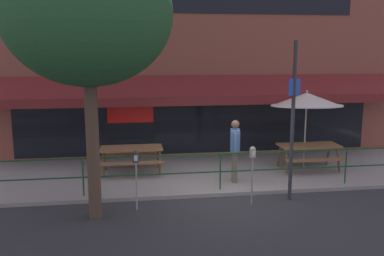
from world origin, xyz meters
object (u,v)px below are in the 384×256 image
(picnic_table_centre, at_px, (309,150))
(patio_umbrella_centre, at_px, (307,100))
(parking_meter_near, at_px, (136,162))
(pedestrian_walking, at_px, (235,148))
(street_sign_pole, at_px, (293,120))
(street_tree_curbside, at_px, (92,4))
(parking_meter_far, at_px, (253,158))
(picnic_table_left, at_px, (131,153))

(picnic_table_centre, relative_size, patio_umbrella_centre, 0.76)
(patio_umbrella_centre, relative_size, parking_meter_near, 1.67)
(pedestrian_walking, xyz_separation_m, street_sign_pole, (1.07, -1.35, 0.94))
(picnic_table_centre, bearing_deg, street_sign_pole, -122.81)
(picnic_table_centre, xyz_separation_m, street_tree_curbside, (-6.01, -2.74, 3.87))
(pedestrian_walking, distance_m, street_sign_pole, 1.96)
(picnic_table_centre, relative_size, parking_meter_far, 1.27)
(picnic_table_left, height_order, patio_umbrella_centre, patio_umbrella_centre)
(street_tree_curbside, bearing_deg, parking_meter_near, 24.04)
(picnic_table_left, relative_size, street_sign_pole, 0.46)
(parking_meter_far, height_order, street_tree_curbside, street_tree_curbside)
(patio_umbrella_centre, bearing_deg, picnic_table_left, 178.96)
(picnic_table_centre, distance_m, street_sign_pole, 2.95)
(patio_umbrella_centre, distance_m, street_tree_curbside, 7.16)
(pedestrian_walking, height_order, street_tree_curbside, street_tree_curbside)
(parking_meter_near, bearing_deg, parking_meter_far, 0.04)
(street_sign_pole, bearing_deg, patio_umbrella_centre, 60.59)
(parking_meter_near, xyz_separation_m, street_sign_pole, (3.76, 0.15, 0.85))
(picnic_table_left, xyz_separation_m, patio_umbrella_centre, (5.28, -0.10, 1.47))
(parking_meter_far, bearing_deg, picnic_table_left, 135.39)
(picnic_table_left, relative_size, street_tree_curbside, 0.28)
(parking_meter_near, xyz_separation_m, parking_meter_far, (2.74, 0.00, 0.00))
(street_sign_pole, bearing_deg, parking_meter_far, -171.59)
(picnic_table_left, relative_size, pedestrian_walking, 1.05)
(picnic_table_left, relative_size, parking_meter_far, 1.27)
(street_sign_pole, bearing_deg, picnic_table_centre, 57.19)
(parking_meter_far, relative_size, street_sign_pole, 0.37)
(patio_umbrella_centre, distance_m, street_sign_pole, 2.93)
(picnic_table_left, distance_m, patio_umbrella_centre, 5.49)
(picnic_table_left, distance_m, picnic_table_centre, 5.30)
(picnic_table_left, xyz_separation_m, street_tree_curbside, (-0.73, -3.16, 3.87))
(picnic_table_left, distance_m, pedestrian_walking, 3.08)
(picnic_table_left, xyz_separation_m, picnic_table_centre, (5.28, -0.42, 0.00))
(parking_meter_near, distance_m, parking_meter_far, 2.74)
(parking_meter_near, distance_m, street_sign_pole, 3.86)
(picnic_table_centre, relative_size, street_sign_pole, 0.46)
(patio_umbrella_centre, bearing_deg, parking_meter_far, -132.28)
(patio_umbrella_centre, xyz_separation_m, street_tree_curbside, (-6.01, -3.06, 2.39))
(picnic_table_centre, xyz_separation_m, pedestrian_walking, (-2.51, -0.88, 0.35))
(parking_meter_near, distance_m, street_tree_curbside, 3.54)
(pedestrian_walking, distance_m, parking_meter_near, 3.08)
(patio_umbrella_centre, height_order, street_sign_pole, street_sign_pole)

